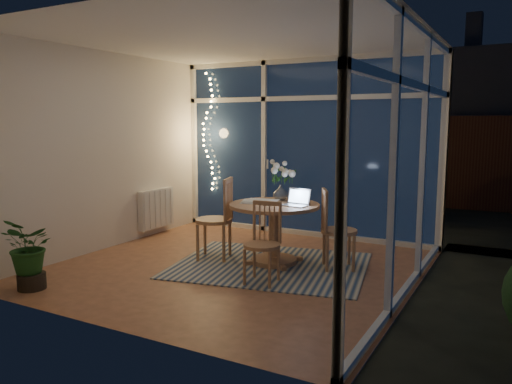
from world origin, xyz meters
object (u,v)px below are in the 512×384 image
laptop (295,197)px  dining_table (274,234)px  chair_right (339,229)px  potted_plant (30,253)px  chair_front (262,243)px  chair_left (214,218)px  flower_vase (281,192)px

laptop → dining_table: bearing=-179.1°
dining_table → chair_right: (0.75, 0.16, 0.11)m
dining_table → chair_right: chair_right is taller
chair_right → potted_plant: size_ratio=1.24×
potted_plant → chair_front: bearing=32.5°
potted_plant → chair_right: bearing=40.8°
chair_right → laptop: chair_right is taller
dining_table → chair_left: (-0.75, -0.17, 0.15)m
chair_left → chair_right: chair_left is taller
chair_front → chair_right: bearing=52.5°
chair_left → potted_plant: (-1.01, -1.83, -0.13)m
flower_vase → dining_table: bearing=-78.2°
chair_right → flower_vase: chair_right is taller
dining_table → flower_vase: flower_vase is taller
chair_right → potted_plant: chair_right is taller
dining_table → flower_vase: 0.55m
flower_vase → potted_plant: 2.88m
potted_plant → chair_left: bearing=61.0°
chair_left → laptop: bearing=79.9°
chair_front → flower_vase: flower_vase is taller
laptop → potted_plant: size_ratio=0.38×
chair_left → flower_vase: bearing=104.9°
chair_right → laptop: bearing=82.7°
potted_plant → flower_vase: bearing=53.4°
flower_vase → potted_plant: (-1.70, -2.28, -0.45)m
chair_front → laptop: size_ratio=3.05×
chair_left → chair_right: (1.49, 0.33, -0.04)m
chair_left → laptop: chair_left is taller
dining_table → chair_front: (0.22, -0.74, 0.07)m
laptop → chair_front: bearing=-89.1°
potted_plant → dining_table: bearing=48.7°
chair_right → laptop: size_ratio=3.31×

